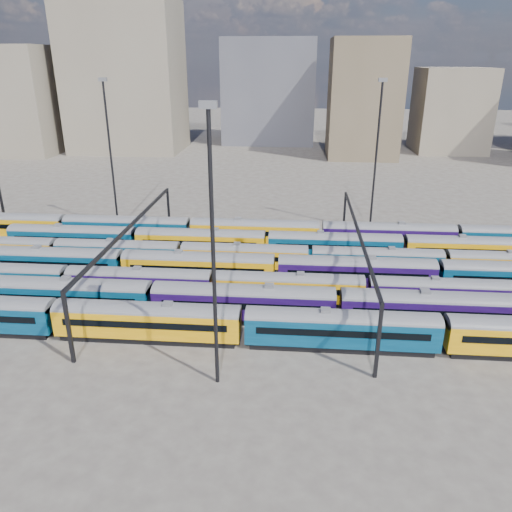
# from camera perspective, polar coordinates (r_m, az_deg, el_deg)

# --- Properties ---
(ground) EXTENTS (500.00, 500.00, 0.00)m
(ground) POSITION_cam_1_polar(r_m,az_deg,el_deg) (67.55, 2.70, -3.35)
(ground) COLOR #453E3A
(ground) RESTS_ON ground
(rake_0) EXTENTS (123.41, 3.01, 5.07)m
(rake_0) POSITION_cam_1_polar(r_m,az_deg,el_deg) (53.22, -1.50, -7.48)
(rake_0) COLOR black
(rake_0) RESTS_ON ground
(rake_1) EXTENTS (128.55, 3.13, 5.28)m
(rake_1) POSITION_cam_1_polar(r_m,az_deg,el_deg) (57.53, 9.33, -5.28)
(rake_1) COLOR black
(rake_1) RESTS_ON ground
(rake_2) EXTENTS (132.25, 2.76, 4.64)m
(rake_2) POSITION_cam_1_polar(r_m,az_deg,el_deg) (61.96, 3.80, -3.31)
(rake_2) COLOR black
(rake_2) RESTS_ON ground
(rake_3) EXTENTS (125.51, 3.06, 5.16)m
(rake_3) POSITION_cam_1_polar(r_m,az_deg,el_deg) (66.46, 2.34, -1.23)
(rake_3) COLOR black
(rake_3) RESTS_ON ground
(rake_4) EXTENTS (130.31, 2.72, 4.57)m
(rake_4) POSITION_cam_1_polar(r_m,az_deg,el_deg) (72.08, 13.64, -0.23)
(rake_4) COLOR black
(rake_4) RESTS_ON ground
(rake_5) EXTENTS (101.33, 2.97, 5.00)m
(rake_5) POSITION_cam_1_polar(r_m,az_deg,el_deg) (75.97, 8.95, 1.46)
(rake_5) COLOR black
(rake_5) RESTS_ON ground
(rake_6) EXTENTS (126.67, 3.09, 5.20)m
(rake_6) POSITION_cam_1_polar(r_m,az_deg,el_deg) (82.25, -7.54, 3.22)
(rake_6) COLOR black
(rake_6) RESTS_ON ground
(gantry_1) EXTENTS (0.35, 40.35, 8.03)m
(gantry_1) POSITION_cam_1_polar(r_m,az_deg,el_deg) (68.55, -14.16, 2.49)
(gantry_1) COLOR black
(gantry_1) RESTS_ON ground
(gantry_2) EXTENTS (0.35, 40.35, 8.03)m
(gantry_2) POSITION_cam_1_polar(r_m,az_deg,el_deg) (65.42, 11.59, 1.79)
(gantry_2) COLOR black
(gantry_2) RESTS_ON ground
(mast_1) EXTENTS (1.40, 0.50, 25.60)m
(mast_1) POSITION_cam_1_polar(r_m,az_deg,el_deg) (90.27, -16.33, 11.57)
(mast_1) COLOR black
(mast_1) RESTS_ON ground
(mast_2) EXTENTS (1.40, 0.50, 25.60)m
(mast_2) POSITION_cam_1_polar(r_m,az_deg,el_deg) (42.38, -4.95, 1.40)
(mast_2) COLOR black
(mast_2) RESTS_ON ground
(mast_3) EXTENTS (1.40, 0.50, 25.60)m
(mast_3) POSITION_cam_1_polar(r_m,az_deg,el_deg) (87.36, 13.61, 11.51)
(mast_3) COLOR black
(mast_3) RESTS_ON ground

